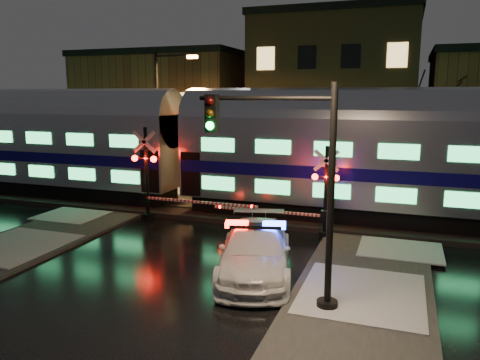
# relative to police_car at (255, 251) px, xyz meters

# --- Properties ---
(ground) EXTENTS (120.00, 120.00, 0.00)m
(ground) POSITION_rel_police_car_xyz_m (-3.00, 2.32, -0.82)
(ground) COLOR black
(ground) RESTS_ON ground
(ballast) EXTENTS (90.00, 4.20, 0.24)m
(ballast) POSITION_rel_police_car_xyz_m (-3.00, 7.32, -0.70)
(ballast) COLOR black
(ballast) RESTS_ON ground
(sidewalk_right) EXTENTS (4.00, 20.00, 0.12)m
(sidewalk_right) POSITION_rel_police_car_xyz_m (3.50, -3.68, -0.76)
(sidewalk_right) COLOR #2D2D2D
(sidewalk_right) RESTS_ON ground
(building_left) EXTENTS (14.00, 10.00, 9.00)m
(building_left) POSITION_rel_police_car_xyz_m (-16.00, 24.32, 3.68)
(building_left) COLOR brown
(building_left) RESTS_ON ground
(building_mid) EXTENTS (12.00, 11.00, 11.50)m
(building_mid) POSITION_rel_police_car_xyz_m (-1.00, 24.82, 4.93)
(building_mid) COLOR brown
(building_mid) RESTS_ON ground
(train) EXTENTS (51.00, 3.12, 5.92)m
(train) POSITION_rel_police_car_xyz_m (-6.17, 7.32, 2.57)
(train) COLOR black
(train) RESTS_ON ballast
(police_car) EXTENTS (3.59, 5.96, 1.79)m
(police_car) POSITION_rel_police_car_xyz_m (0.00, 0.00, 0.00)
(police_car) COLOR silver
(police_car) RESTS_ON ground
(crossing_signal_right) EXTENTS (5.41, 0.64, 3.83)m
(crossing_signal_right) POSITION_rel_police_car_xyz_m (1.14, 4.62, 0.76)
(crossing_signal_right) COLOR black
(crossing_signal_right) RESTS_ON ground
(crossing_signal_left) EXTENTS (6.20, 0.67, 4.39)m
(crossing_signal_left) POSITION_rel_police_car_xyz_m (-6.45, 4.63, 1.00)
(crossing_signal_left) COLOR black
(crossing_signal_left) RESTS_ON ground
(traffic_light) EXTENTS (3.99, 0.71, 6.18)m
(traffic_light) POSITION_rel_police_car_xyz_m (1.71, -1.94, 2.47)
(traffic_light) COLOR black
(traffic_light) RESTS_ON ground
(streetlight) EXTENTS (2.78, 0.29, 8.31)m
(streetlight) POSITION_rel_police_car_xyz_m (-9.57, 11.32, 3.97)
(streetlight) COLOR black
(streetlight) RESTS_ON ground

